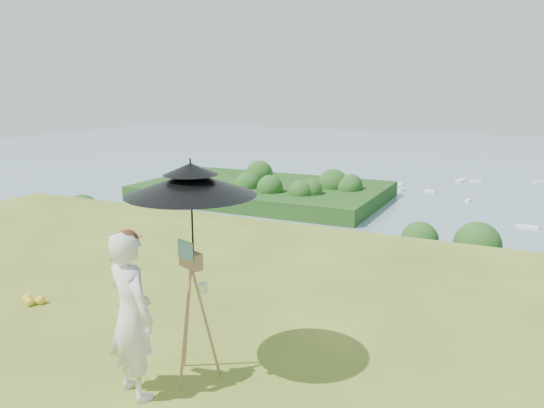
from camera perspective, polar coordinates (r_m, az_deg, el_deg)
The scene contains 10 objects.
shoreline_tier at distance 87.63m, azimuth 20.35°, elevation -14.82°, with size 170.00×28.00×8.00m, color #6C6756.
bay_water at distance 246.17m, azimuth 24.43°, elevation 2.63°, with size 700.00×700.00×0.00m, color slate.
peninsula at distance 180.41m, azimuth -0.93°, elevation 2.18°, with size 90.00×60.00×12.00m, color #113E11, non-canonical shape.
slope_trees at distance 42.65m, azimuth 16.71°, elevation -13.01°, with size 110.00×50.00×6.00m, color #174E19, non-canonical shape.
harbor_town at distance 84.94m, azimuth 20.69°, elevation -10.90°, with size 110.00×22.00×5.00m, color white, non-canonical shape.
moored_boats at distance 169.30m, azimuth 19.28°, elevation -0.81°, with size 140.00×140.00×0.70m, color white, non-canonical shape.
painter at distance 5.25m, azimuth -14.90°, elevation -11.46°, with size 0.60×0.39×1.64m, color silver.
field_easel at distance 5.45m, azimuth -8.54°, elevation -11.22°, with size 0.55×0.55×1.46m, color #9C6941, non-canonical shape.
sun_umbrella at distance 5.15m, azimuth -8.61°, elevation -0.92°, with size 1.26×1.26×1.05m, color black, non-canonical shape.
painter_cap at distance 4.99m, azimuth -15.39°, elevation -3.31°, with size 0.21×0.25×0.10m, color #CE7371, non-canonical shape.
Camera 1 is at (5.38, -3.33, 2.90)m, focal length 35.00 mm.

